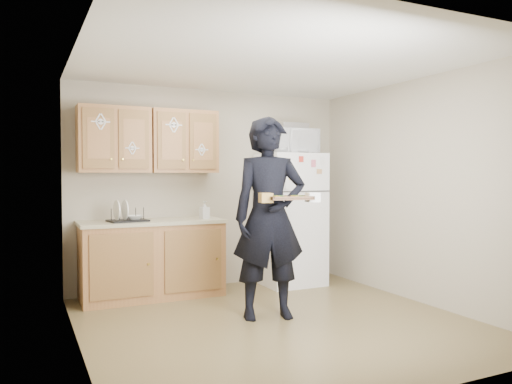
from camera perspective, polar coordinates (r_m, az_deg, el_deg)
floor at (r=4.99m, az=2.35°, el=-14.62°), size 3.60×3.60×0.00m
ceiling at (r=4.90m, az=2.39°, el=14.64°), size 3.60×3.60×0.00m
wall_back at (r=6.43m, az=-5.11°, el=0.41°), size 3.60×0.04×2.50m
wall_front at (r=3.30m, az=17.06°, el=-1.17°), size 3.60×0.04×2.50m
wall_left at (r=4.26m, az=-19.61°, el=-0.50°), size 0.04×3.60×2.50m
wall_right at (r=5.84m, az=18.20°, el=0.16°), size 0.04×3.60×2.50m
refrigerator at (r=6.52m, az=3.91°, el=-3.09°), size 0.75×0.70×1.70m
base_cabinet at (r=5.96m, az=-11.76°, el=-7.68°), size 1.60×0.60×0.86m
countertop at (r=5.90m, az=-11.79°, el=-3.36°), size 1.64×0.64×0.04m
upper_cab_left at (r=5.94m, az=-15.94°, el=5.76°), size 0.80×0.33×0.75m
upper_cab_right at (r=6.13m, az=-8.31°, el=5.70°), size 0.80×0.33×0.75m
cereal_box at (r=7.08m, az=6.62°, el=-8.33°), size 0.20×0.07×0.32m
person at (r=4.96m, az=1.54°, el=-2.94°), size 0.82×0.62×2.00m
baking_tray at (r=4.71m, az=3.85°, el=-0.76°), size 0.46×0.37×0.04m
pizza_front_left at (r=4.62m, az=2.98°, el=-0.61°), size 0.13×0.13×0.02m
pizza_front_right at (r=4.68m, az=5.19°, el=-0.59°), size 0.13×0.13×0.02m
pizza_back_left at (r=4.75m, az=2.53°, el=-0.54°), size 0.13×0.13×0.02m
pizza_back_right at (r=4.81m, az=4.69°, el=-0.52°), size 0.13×0.13×0.02m
microwave at (r=6.47m, az=4.33°, el=5.79°), size 0.59×0.42×0.31m
foil_pan at (r=6.51m, az=4.14°, el=7.50°), size 0.38×0.27×0.08m
dish_rack at (r=5.79m, az=-14.45°, el=-2.47°), size 0.45×0.36×0.17m
bowl at (r=5.81m, az=-13.69°, el=-2.83°), size 0.21×0.21×0.05m
soap_bottle at (r=5.97m, az=-5.92°, el=-2.07°), size 0.11×0.11×0.21m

